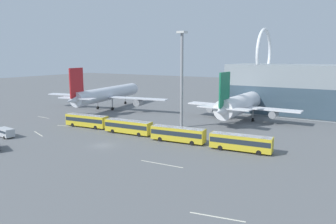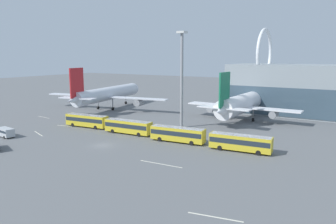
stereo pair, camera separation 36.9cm
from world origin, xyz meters
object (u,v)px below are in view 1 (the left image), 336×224
airliner_at_gate_far (243,103)px  shuttle_bus_0 (87,120)px  shuttle_bus_2 (178,133)px  shuttle_bus_3 (241,142)px  airliner_at_gate_near (106,94)px  shuttle_bus_1 (128,126)px  service_van_foreground (5,132)px  floodlight_mast (182,75)px

airliner_at_gate_far → shuttle_bus_0: (-32.35, -31.73, -3.00)m
shuttle_bus_2 → shuttle_bus_3: bearing=-3.9°
airliner_at_gate_near → shuttle_bus_0: 29.51m
shuttle_bus_1 → shuttle_bus_3: same height
shuttle_bus_0 → shuttle_bus_3: size_ratio=1.00×
shuttle_bus_1 → service_van_foreground: shuttle_bus_1 is taller
shuttle_bus_0 → shuttle_bus_3: (42.68, -0.51, 0.00)m
floodlight_mast → airliner_at_gate_near: bearing=161.9°
airliner_at_gate_near → shuttle_bus_3: airliner_at_gate_near is taller
shuttle_bus_2 → shuttle_bus_0: bearing=173.2°
airliner_at_gate_far → floodlight_mast: bearing=152.4°
airliner_at_gate_near → airliner_at_gate_far: size_ratio=1.22×
airliner_at_gate_far → floodlight_mast: (-10.41, -19.04, 9.11)m
airliner_at_gate_near → shuttle_bus_1: bearing=-139.6°
airliner_at_gate_far → service_van_foreground: (-40.72, -49.68, -3.68)m
shuttle_bus_0 → service_van_foreground: shuttle_bus_0 is taller
shuttle_bus_1 → shuttle_bus_0: bearing=175.4°
shuttle_bus_1 → floodlight_mast: 19.37m
shuttle_bus_1 → service_van_foreground: 28.68m
shuttle_bus_1 → shuttle_bus_2: 14.24m
shuttle_bus_1 → floodlight_mast: size_ratio=0.50×
airliner_at_gate_near → floodlight_mast: (37.34, -12.23, 8.57)m
shuttle_bus_0 → airliner_at_gate_far: bearing=39.3°
shuttle_bus_0 → shuttle_bus_3: same height
shuttle_bus_1 → floodlight_mast: bearing=55.9°
airliner_at_gate_near → service_van_foreground: airliner_at_gate_near is taller
shuttle_bus_0 → floodlight_mast: (21.94, 12.69, 12.11)m
service_van_foreground → airliner_at_gate_near: bearing=106.2°
shuttle_bus_0 → service_van_foreground: (-8.37, -17.95, -0.67)m
airliner_at_gate_far → shuttle_bus_1: (-18.12, -32.04, -3.00)m
airliner_at_gate_far → shuttle_bus_3: (10.33, -32.23, -3.00)m
airliner_at_gate_far → service_van_foreground: airliner_at_gate_far is taller
airliner_at_gate_far → shuttle_bus_2: size_ratio=3.09×
service_van_foreground → shuttle_bus_0: bearing=71.8°
shuttle_bus_1 → floodlight_mast: floodlight_mast is taller
airliner_at_gate_far → floodlight_mast: 23.53m
airliner_at_gate_near → shuttle_bus_0: airliner_at_gate_near is taller
shuttle_bus_2 → shuttle_bus_3: same height
shuttle_bus_0 → service_van_foreground: 19.82m
airliner_at_gate_far → service_van_foreground: size_ratio=7.65×
airliner_at_gate_far → shuttle_bus_1: size_ratio=3.11×
shuttle_bus_1 → shuttle_bus_2: same height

